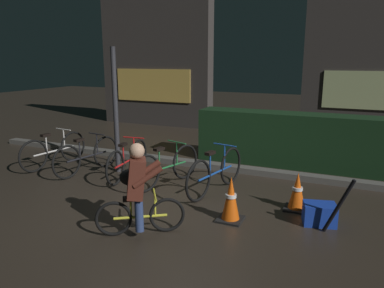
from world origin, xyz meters
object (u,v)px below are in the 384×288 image
(street_post, at_px, (116,111))
(closed_umbrella, at_px, (339,206))
(parked_bike_center_right, at_px, (166,167))
(parked_bike_center_left, at_px, (128,160))
(parked_bike_leftmost, at_px, (54,150))
(blue_crate, at_px, (319,214))
(parked_bike_left_mid, at_px, (87,156))
(traffic_cone_far, at_px, (297,192))
(traffic_cone_near, at_px, (231,199))
(cyclist, at_px, (138,189))
(parked_bike_right_mid, at_px, (216,172))

(street_post, xyz_separation_m, closed_umbrella, (4.30, -1.15, -0.86))
(parked_bike_center_right, bearing_deg, parked_bike_center_left, 101.40)
(parked_bike_leftmost, xyz_separation_m, parked_bike_center_left, (1.89, 0.01, -0.01))
(blue_crate, bearing_deg, parked_bike_center_left, 169.66)
(closed_umbrella, bearing_deg, parked_bike_left_mid, -176.59)
(parked_bike_left_mid, bearing_deg, parked_bike_center_right, -81.00)
(traffic_cone_far, bearing_deg, traffic_cone_near, -135.85)
(street_post, distance_m, parked_bike_left_mid, 1.10)
(parked_bike_center_left, bearing_deg, cyclist, -148.78)
(parked_bike_right_mid, height_order, cyclist, cyclist)
(traffic_cone_near, height_order, blue_crate, traffic_cone_near)
(blue_crate, relative_size, cyclist, 0.35)
(parked_bike_leftmost, bearing_deg, traffic_cone_far, -85.60)
(closed_umbrella, bearing_deg, parked_bike_right_mid, 170.67)
(parked_bike_leftmost, distance_m, traffic_cone_far, 5.18)
(parked_bike_leftmost, xyz_separation_m, parked_bike_left_mid, (0.95, -0.06, -0.00))
(street_post, distance_m, cyclist, 2.94)
(traffic_cone_far, bearing_deg, blue_crate, -46.34)
(parked_bike_center_left, bearing_deg, blue_crate, -106.18)
(parked_bike_left_mid, bearing_deg, street_post, -50.17)
(parked_bike_left_mid, relative_size, cyclist, 1.34)
(parked_bike_center_left, bearing_deg, traffic_cone_near, -119.21)
(parked_bike_leftmost, relative_size, parked_bike_center_right, 1.04)
(parked_bike_left_mid, xyz_separation_m, parked_bike_center_left, (0.94, 0.08, -0.01))
(parked_bike_right_mid, relative_size, blue_crate, 3.93)
(parked_bike_left_mid, relative_size, traffic_cone_far, 2.78)
(street_post, relative_size, parked_bike_center_left, 1.54)
(street_post, distance_m, parked_bike_leftmost, 1.75)
(parked_bike_left_mid, distance_m, closed_umbrella, 4.90)
(blue_crate, xyz_separation_m, cyclist, (-2.18, -1.28, 0.48))
(street_post, height_order, traffic_cone_far, street_post)
(parked_bike_right_mid, distance_m, cyclist, 1.93)
(parked_bike_leftmost, relative_size, cyclist, 1.36)
(closed_umbrella, bearing_deg, cyclist, -143.70)
(parked_bike_center_right, bearing_deg, cyclist, -145.55)
(street_post, distance_m, blue_crate, 4.30)
(traffic_cone_far, height_order, blue_crate, traffic_cone_far)
(traffic_cone_far, bearing_deg, cyclist, -137.32)
(parked_bike_center_right, bearing_deg, blue_crate, -84.22)
(parked_bike_leftmost, xyz_separation_m, parked_bike_right_mid, (3.75, -0.06, 0.01))
(parked_bike_center_left, distance_m, blue_crate, 3.72)
(parked_bike_left_mid, xyz_separation_m, traffic_cone_far, (4.22, -0.20, -0.06))
(traffic_cone_near, xyz_separation_m, cyclist, (-1.00, -0.88, 0.31))
(parked_bike_center_right, xyz_separation_m, closed_umbrella, (2.99, -0.82, 0.05))
(street_post, relative_size, traffic_cone_far, 4.21)
(street_post, relative_size, closed_umbrella, 2.96)
(parked_bike_leftmost, bearing_deg, parked_bike_center_right, -84.40)
(closed_umbrella, bearing_deg, street_post, 178.30)
(parked_bike_right_mid, relative_size, traffic_cone_far, 2.88)
(closed_umbrella, bearing_deg, parked_bike_leftmost, -175.62)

